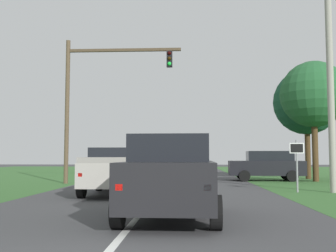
# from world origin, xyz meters

# --- Properties ---
(ground_plane) EXTENTS (120.00, 120.00, 0.00)m
(ground_plane) POSITION_xyz_m (0.00, 9.65, 0.00)
(ground_plane) COLOR #424244
(red_suv_near) EXTENTS (2.37, 4.51, 2.00)m
(red_suv_near) POSITION_xyz_m (0.84, 4.99, 1.05)
(red_suv_near) COLOR black
(red_suv_near) RESTS_ON ground_plane
(pickup_truck_lead) EXTENTS (2.34, 5.23, 1.84)m
(pickup_truck_lead) POSITION_xyz_m (-1.63, 11.16, 0.96)
(pickup_truck_lead) COLOR #B7B2A8
(pickup_truck_lead) RESTS_ON ground_plane
(traffic_light) EXTENTS (6.56, 0.40, 8.12)m
(traffic_light) POSITION_xyz_m (-3.98, 17.42, 5.27)
(traffic_light) COLOR brown
(traffic_light) RESTS_ON ground_plane
(keep_moving_sign) EXTENTS (0.60, 0.09, 2.21)m
(keep_moving_sign) POSITION_xyz_m (5.84, 12.39, 1.42)
(keep_moving_sign) COLOR gray
(keep_moving_sign) RESTS_ON ground_plane
(oak_tree_right) EXTENTS (4.45, 4.45, 7.43)m
(oak_tree_right) POSITION_xyz_m (9.31, 22.75, 5.19)
(oak_tree_right) COLOR #4C351E
(oak_tree_right) RESTS_ON ground_plane
(crossing_suv_far) EXTENTS (4.61, 2.20, 1.84)m
(crossing_suv_far) POSITION_xyz_m (6.14, 20.58, 0.96)
(crossing_suv_far) COLOR black
(crossing_suv_far) RESTS_ON ground_plane
(utility_pole_right) EXTENTS (0.28, 0.28, 9.46)m
(utility_pole_right) POSITION_xyz_m (7.30, 12.34, 4.73)
(utility_pole_right) COLOR #9E998E
(utility_pole_right) RESTS_ON ground_plane
(extra_tree_1) EXTENTS (4.06, 4.06, 7.35)m
(extra_tree_1) POSITION_xyz_m (8.96, 20.02, 5.29)
(extra_tree_1) COLOR #4C351E
(extra_tree_1) RESTS_ON ground_plane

